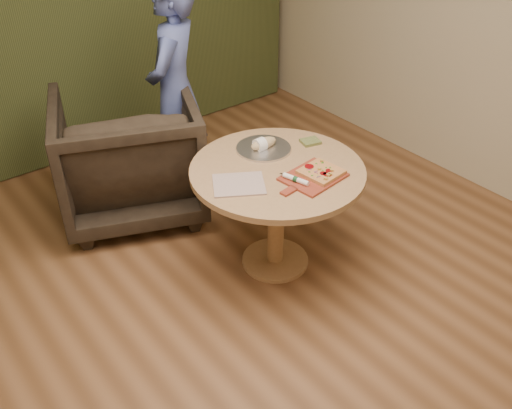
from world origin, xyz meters
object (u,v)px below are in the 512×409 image
Objects in this scene: armchair at (128,150)px; serving_tray at (264,148)px; person_standing at (175,92)px; flatbread_pizza at (321,172)px; pizza_paddle at (312,178)px; pedestal_table at (277,187)px; cutlery_roll at (296,179)px; bread_roll at (263,144)px.

serving_tray is at bearing 141.53° from armchair.
armchair is 0.56m from person_standing.
pizza_paddle is at bearing 172.98° from flatbread_pizza.
pedestal_table is 1.06× the size of armchair.
armchair is (-0.41, 1.37, -0.27)m from cutlery_roll.
pizza_paddle is at bearing -26.13° from cutlery_roll.
serving_tray is (-0.07, 0.47, -0.02)m from flatbread_pizza.
bread_roll is 0.19× the size of armchair.
pizza_paddle is 0.12m from cutlery_roll.
armchair reaches higher than pizza_paddle.
person_standing reaches higher than pedestal_table.
pizza_paddle is 0.27× the size of person_standing.
pizza_paddle is 0.46m from bread_roll.
flatbread_pizza is 0.18m from cutlery_roll.
pedestal_table is 0.29m from serving_tray.
armchair is 0.61× the size of person_standing.
bread_roll reaches higher than pizza_paddle.
bread_roll is 0.97m from person_standing.
armchair is at bearing 119.02° from serving_tray.
person_standing is (-0.07, 0.96, 0.08)m from serving_tray.
person_standing is (-0.07, 1.42, 0.08)m from pizza_paddle.
serving_tray is 0.97m from person_standing.
cutlery_roll is at bearing 47.86° from person_standing.
armchair is (-0.44, 1.17, -0.10)m from pedestal_table.
serving_tray is (0.08, 0.24, 0.15)m from pedestal_table.
flatbread_pizza is 1.25× the size of cutlery_roll.
pizza_paddle is 2.35× the size of cutlery_roll.
pedestal_table is at bearing 48.98° from person_standing.
flatbread_pizza reaches higher than pedestal_table.
flatbread_pizza is at bearing -24.89° from cutlery_roll.
person_standing reaches higher than serving_tray.
person_standing reaches higher than armchair.
person_standing reaches higher than pizza_paddle.
bread_roll is at bearing 99.29° from flatbread_pizza.
flatbread_pizza is 1.27× the size of bread_roll.
flatbread_pizza reaches higher than serving_tray.
bread_roll is (-0.01, 0.46, 0.04)m from pizza_paddle.
armchair is at bearing 103.41° from pizza_paddle.
pedestal_table is 0.31m from bread_roll.
cutlery_roll is 0.19× the size of armchair.
person_standing is (0.04, 1.40, 0.06)m from cutlery_roll.
armchair is at bearing 112.69° from flatbread_pizza.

